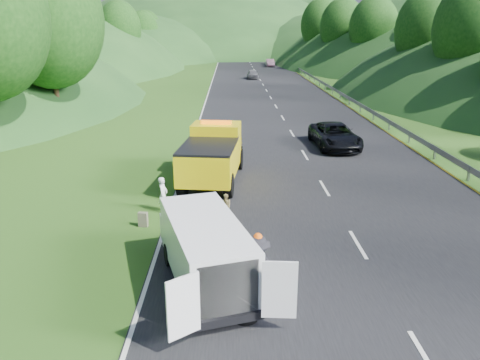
{
  "coord_description": "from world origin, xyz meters",
  "views": [
    {
      "loc": [
        -1.42,
        -16.65,
        7.18
      ],
      "look_at": [
        -1.03,
        1.38,
        1.3
      ],
      "focal_mm": 35.0,
      "sensor_mm": 36.0,
      "label": 1
    }
  ],
  "objects_px": {
    "suitcase": "(143,219)",
    "passing_suv": "(334,147)",
    "woman": "(164,211)",
    "spare_tire": "(245,319)",
    "child": "(226,216)",
    "tow_truck": "(213,154)",
    "worker": "(257,300)",
    "white_van": "(205,248)"
  },
  "relations": [
    {
      "from": "worker",
      "to": "suitcase",
      "type": "relative_size",
      "value": 3.39
    },
    {
      "from": "woman",
      "to": "child",
      "type": "distance_m",
      "value": 2.63
    },
    {
      "from": "worker",
      "to": "passing_suv",
      "type": "distance_m",
      "value": 18.22
    },
    {
      "from": "woman",
      "to": "suitcase",
      "type": "bearing_deg",
      "value": 168.76
    },
    {
      "from": "child",
      "to": "spare_tire",
      "type": "xyz_separation_m",
      "value": [
        0.53,
        -6.94,
        0.0
      ]
    },
    {
      "from": "child",
      "to": "worker",
      "type": "height_order",
      "value": "worker"
    },
    {
      "from": "woman",
      "to": "worker",
      "type": "xyz_separation_m",
      "value": [
        3.46,
        -6.64,
        0.0
      ]
    },
    {
      "from": "tow_truck",
      "to": "woman",
      "type": "relative_size",
      "value": 4.6
    },
    {
      "from": "spare_tire",
      "to": "woman",
      "type": "bearing_deg",
      "value": 112.37
    },
    {
      "from": "white_van",
      "to": "tow_truck",
      "type": "bearing_deg",
      "value": 74.18
    },
    {
      "from": "worker",
      "to": "spare_tire",
      "type": "bearing_deg",
      "value": -134.94
    },
    {
      "from": "suitcase",
      "to": "worker",
      "type": "bearing_deg",
      "value": -51.84
    },
    {
      "from": "tow_truck",
      "to": "passing_suv",
      "type": "bearing_deg",
      "value": 48.67
    },
    {
      "from": "tow_truck",
      "to": "suitcase",
      "type": "distance_m",
      "value": 6.15
    },
    {
      "from": "woman",
      "to": "suitcase",
      "type": "distance_m",
      "value": 1.64
    },
    {
      "from": "white_van",
      "to": "spare_tire",
      "type": "distance_m",
      "value": 2.41
    },
    {
      "from": "white_van",
      "to": "worker",
      "type": "bearing_deg",
      "value": -47.79
    },
    {
      "from": "suitcase",
      "to": "spare_tire",
      "type": "relative_size",
      "value": 0.82
    },
    {
      "from": "tow_truck",
      "to": "worker",
      "type": "height_order",
      "value": "tow_truck"
    },
    {
      "from": "spare_tire",
      "to": "passing_suv",
      "type": "height_order",
      "value": "passing_suv"
    },
    {
      "from": "white_van",
      "to": "woman",
      "type": "relative_size",
      "value": 4.26
    },
    {
      "from": "tow_truck",
      "to": "white_van",
      "type": "relative_size",
      "value": 1.08
    },
    {
      "from": "worker",
      "to": "passing_suv",
      "type": "bearing_deg",
      "value": 48.66
    },
    {
      "from": "tow_truck",
      "to": "worker",
      "type": "bearing_deg",
      "value": -74.72
    },
    {
      "from": "spare_tire",
      "to": "passing_suv",
      "type": "distance_m",
      "value": 19.18
    },
    {
      "from": "child",
      "to": "passing_suv",
      "type": "height_order",
      "value": "passing_suv"
    },
    {
      "from": "child",
      "to": "white_van",
      "type": "bearing_deg",
      "value": -42.2
    },
    {
      "from": "white_van",
      "to": "child",
      "type": "bearing_deg",
      "value": 67.27
    },
    {
      "from": "child",
      "to": "worker",
      "type": "relative_size",
      "value": 0.48
    },
    {
      "from": "tow_truck",
      "to": "spare_tire",
      "type": "relative_size",
      "value": 9.66
    },
    {
      "from": "spare_tire",
      "to": "worker",
      "type": "bearing_deg",
      "value": 67.7
    },
    {
      "from": "suitcase",
      "to": "passing_suv",
      "type": "xyz_separation_m",
      "value": [
        9.88,
        12.12,
        -0.28
      ]
    },
    {
      "from": "suitcase",
      "to": "spare_tire",
      "type": "xyz_separation_m",
      "value": [
        3.67,
        -6.02,
        -0.28
      ]
    },
    {
      "from": "tow_truck",
      "to": "worker",
      "type": "distance_m",
      "value": 10.86
    },
    {
      "from": "woman",
      "to": "passing_suv",
      "type": "xyz_separation_m",
      "value": [
        9.31,
        10.62,
        0.0
      ]
    },
    {
      "from": "worker",
      "to": "suitcase",
      "type": "bearing_deg",
      "value": 105.53
    },
    {
      "from": "tow_truck",
      "to": "woman",
      "type": "height_order",
      "value": "tow_truck"
    },
    {
      "from": "white_van",
      "to": "woman",
      "type": "bearing_deg",
      "value": 92.78
    },
    {
      "from": "tow_truck",
      "to": "suitcase",
      "type": "bearing_deg",
      "value": -107.19
    },
    {
      "from": "suitcase",
      "to": "child",
      "type": "bearing_deg",
      "value": 16.27
    },
    {
      "from": "woman",
      "to": "worker",
      "type": "bearing_deg",
      "value": -142.82
    },
    {
      "from": "suitcase",
      "to": "passing_suv",
      "type": "relative_size",
      "value": 0.11
    }
  ]
}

